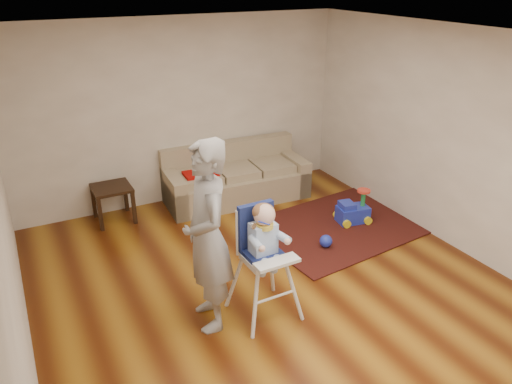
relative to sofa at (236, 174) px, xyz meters
name	(u,v)px	position (x,y,z in m)	size (l,w,h in m)	color
ground	(272,286)	(-0.64, -2.30, -0.42)	(5.50, 5.50, 0.00)	#481D08
room_envelope	(251,112)	(-0.64, -1.77, 1.46)	(5.04, 5.52, 2.72)	beige
sofa	(236,174)	(0.00, 0.00, 0.00)	(2.20, 1.01, 0.83)	gray
side_table	(113,204)	(-1.84, 0.14, -0.16)	(0.52, 0.52, 0.52)	black
area_rug	(337,226)	(0.84, -1.49, -0.41)	(2.24, 1.68, 0.02)	#32170F
ride_on_toy	(353,206)	(1.11, -1.47, -0.16)	(0.43, 0.31, 0.47)	#2336C6
toy_ball	(326,241)	(0.37, -1.88, -0.32)	(0.16, 0.16, 0.16)	#2336C6
high_chair	(264,263)	(-0.95, -2.67, 0.19)	(0.59, 0.59, 1.25)	silver
adult	(207,237)	(-1.48, -2.53, 0.54)	(0.70, 0.46, 1.92)	#949497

